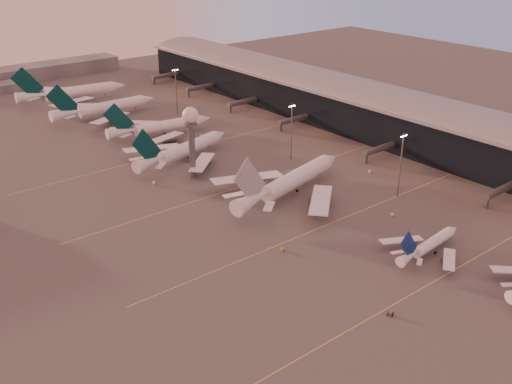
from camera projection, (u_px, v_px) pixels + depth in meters
ground at (430, 318)px, 157.86m from camera, size 700.00×700.00×0.00m
taxiway_markings at (351, 213)px, 214.74m from camera, size 180.00×185.25×0.02m
terminal at (379, 112)px, 293.55m from camera, size 57.00×362.00×23.04m
radar_tower at (191, 128)px, 237.03m from camera, size 6.40×6.40×31.10m
mast_b at (401, 163)px, 222.81m from camera, size 3.60×0.56×25.00m
mast_c at (292, 129)px, 258.83m from camera, size 3.60×0.56×25.00m
mast_d at (176, 89)px, 321.34m from camera, size 3.60×0.56×25.00m
distant_horizon at (14, 78)px, 387.75m from camera, size 165.00×37.50×9.00m
narrowbody_mid at (429, 247)px, 187.30m from camera, size 33.53×26.68×13.10m
widebody_white at (291, 185)px, 228.05m from camera, size 65.33×51.76×23.35m
greentail_a at (184, 153)px, 261.24m from camera, size 55.96×44.62×20.76m
greentail_b at (161, 129)px, 291.58m from camera, size 54.45×43.70×19.84m
greentail_c at (105, 110)px, 319.75m from camera, size 60.34×48.74×21.92m
greentail_d at (73, 95)px, 348.07m from camera, size 64.05×51.41×23.33m
gsv_tug_mid at (390, 314)px, 158.71m from camera, size 3.43×4.00×0.98m
gsv_truck_b at (394, 213)px, 212.20m from camera, size 6.08×3.47×2.32m
gsv_truck_c at (283, 248)px, 189.87m from camera, size 5.52×2.78×2.13m
gsv_catering_b at (370, 168)px, 249.41m from camera, size 4.73×3.23×3.56m
gsv_tug_far at (240, 179)px, 242.68m from camera, size 2.81×3.78×0.97m
gsv_truck_d at (153, 181)px, 238.73m from camera, size 4.19×5.99×2.28m
gsv_tug_hangar at (200, 136)px, 291.85m from camera, size 3.79×2.80×0.97m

